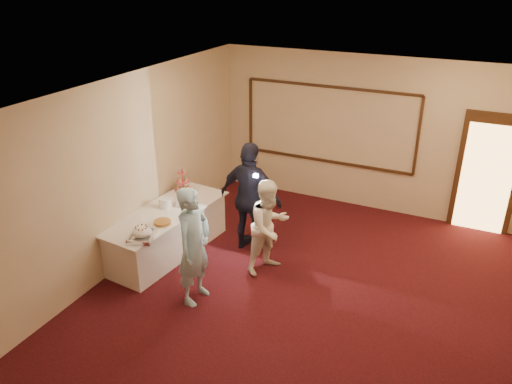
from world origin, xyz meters
TOP-DOWN VIEW (x-y plane):
  - floor at (0.00, 0.00)m, footprint 7.00×7.00m
  - room_walls at (0.00, 0.00)m, footprint 6.04×7.04m
  - wall_molding at (-0.80, 3.47)m, footprint 3.45×0.04m
  - doorway at (2.15, 3.45)m, footprint 1.05×0.07m
  - buffet_table at (-2.54, 0.32)m, footprint 1.16×2.45m
  - pavlova_tray at (-2.35, -0.55)m, footprint 0.48×0.54m
  - cupcake_stand at (-2.73, 1.16)m, footprint 0.31×0.31m
  - plate_stack_a at (-2.62, 0.45)m, footprint 0.21×0.21m
  - plate_stack_b at (-2.43, 0.61)m, footprint 0.19×0.19m
  - tart at (-2.32, -0.07)m, footprint 0.31×0.31m
  - man at (-1.43, -0.58)m, footprint 0.45×0.66m
  - woman at (-0.79, 0.58)m, footprint 0.85×0.92m
  - guest at (-1.33, 1.04)m, footprint 1.15×0.55m
  - camera_flash at (-1.13, 0.81)m, footprint 0.08×0.06m

SIDE VIEW (x-z plane):
  - floor at x=0.00m, z-range 0.00..0.00m
  - buffet_table at x=-2.54m, z-range 0.00..0.77m
  - woman at x=-0.79m, z-range 0.00..1.54m
  - tart at x=-2.32m, z-range 0.77..0.83m
  - pavlova_tray at x=-2.35m, z-range 0.76..0.94m
  - plate_stack_b at x=-2.43m, z-range 0.77..0.93m
  - plate_stack_a at x=-2.62m, z-range 0.77..0.94m
  - man at x=-1.43m, z-range 0.00..1.77m
  - cupcake_stand at x=-2.73m, z-range 0.70..1.17m
  - guest at x=-1.33m, z-range 0.00..1.91m
  - doorway at x=2.15m, z-range -0.02..2.18m
  - camera_flash at x=-1.13m, z-range 1.45..1.50m
  - wall_molding at x=-0.80m, z-range 0.83..2.38m
  - room_walls at x=0.00m, z-range 0.52..3.54m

